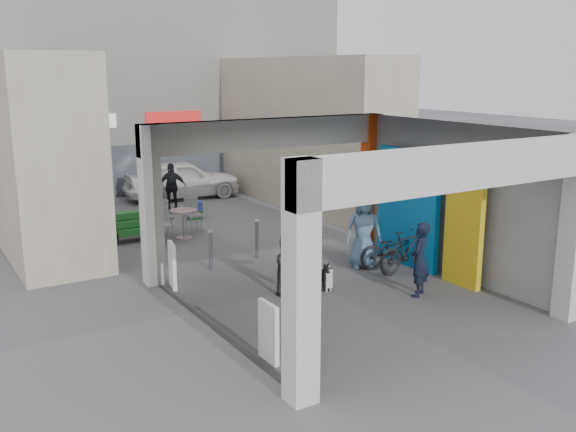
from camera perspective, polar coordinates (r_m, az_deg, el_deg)
ground at (r=14.13m, az=2.67°, el=-6.19°), size 90.00×90.00×0.00m
arcade_canopy at (r=13.21m, az=6.71°, el=2.71°), size 6.40×6.45×6.40m
far_building at (r=26.13m, az=-15.01°, el=11.17°), size 18.00×4.08×8.00m
plaza_bldg_left at (r=18.90m, az=-22.17°, el=5.55°), size 2.00×9.00×5.00m
plaza_bldg_right at (r=22.18m, az=1.52°, el=7.48°), size 2.00×9.00×5.00m
bollard_left at (r=15.20m, az=-6.88°, el=-3.05°), size 0.09×0.09×0.92m
bollard_center at (r=16.00m, az=-2.79°, el=-2.09°), size 0.09×0.09×0.96m
bollard_right at (r=16.73m, az=2.47°, el=-1.56°), size 0.09×0.09×0.87m
advert_board_near at (r=10.49m, az=-1.72°, el=-10.23°), size 0.10×0.55×1.00m
advert_board_far at (r=14.06m, az=-10.22°, el=-4.31°), size 0.19×0.55×1.00m
cafe_set at (r=18.32m, az=-9.98°, el=-0.75°), size 1.60×1.30×0.97m
produce_stand at (r=18.13m, az=-13.61°, el=-1.17°), size 1.19×0.65×0.79m
crate_stack at (r=20.39m, az=-8.29°, el=0.53°), size 0.52×0.45×0.56m
border_collie at (r=13.78m, az=3.36°, el=-5.61°), size 0.23×0.45×0.62m
man_with_dog at (r=13.55m, az=11.63°, el=-3.80°), size 0.69×0.63×1.58m
man_back_turned at (r=13.44m, az=0.33°, el=-3.56°), size 0.96×0.86×1.62m
man_elderly at (r=15.26m, az=6.72°, el=-1.29°), size 1.03×0.88×1.79m
man_crates at (r=21.66m, az=-10.27°, el=2.58°), size 1.00×0.66×1.58m
bicycle_front at (r=15.44m, az=9.44°, el=-2.88°), size 1.85×1.01×0.92m
bicycle_rear at (r=15.13m, az=10.51°, el=-3.08°), size 1.71×0.58×1.01m
white_van at (r=23.63m, az=-9.39°, el=3.26°), size 4.26×2.01×1.41m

